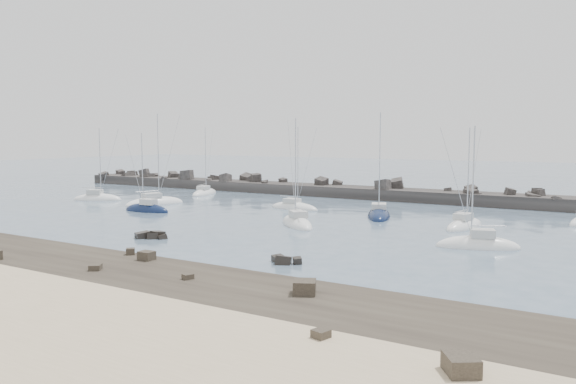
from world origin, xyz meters
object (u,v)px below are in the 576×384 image
(sailboat_1, at_px, (204,194))
(sailboat_3, at_px, (155,203))
(sailboat_7, at_px, (478,246))
(sailboat_2, at_px, (147,210))
(sailboat_4, at_px, (294,208))
(sailboat_6, at_px, (379,216))
(sailboat_8, at_px, (464,226))
(sailboat_5, at_px, (297,224))
(sailboat_0, at_px, (97,199))

(sailboat_1, distance_m, sailboat_3, 16.19)
(sailboat_3, height_order, sailboat_7, sailboat_3)
(sailboat_1, height_order, sailboat_7, sailboat_1)
(sailboat_2, height_order, sailboat_4, sailboat_4)
(sailboat_7, bearing_deg, sailboat_6, 137.73)
(sailboat_4, distance_m, sailboat_8, 25.55)
(sailboat_3, distance_m, sailboat_4, 22.02)
(sailboat_3, height_order, sailboat_8, sailboat_3)
(sailboat_5, bearing_deg, sailboat_2, -179.57)
(sailboat_6, bearing_deg, sailboat_5, -115.73)
(sailboat_1, height_order, sailboat_6, sailboat_6)
(sailboat_3, height_order, sailboat_4, sailboat_3)
(sailboat_3, relative_size, sailboat_6, 1.03)
(sailboat_0, xyz_separation_m, sailboat_2, (17.07, -5.83, 0.01))
(sailboat_8, bearing_deg, sailboat_4, 170.08)
(sailboat_2, relative_size, sailboat_7, 0.96)
(sailboat_3, relative_size, sailboat_4, 1.19)
(sailboat_3, bearing_deg, sailboat_2, -52.87)
(sailboat_1, xyz_separation_m, sailboat_4, (24.36, -9.33, -0.01))
(sailboat_5, xyz_separation_m, sailboat_8, (17.16, 8.42, -0.00))
(sailboat_3, xyz_separation_m, sailboat_8, (46.20, 2.11, 0.01))
(sailboat_0, height_order, sailboat_8, sailboat_0)
(sailboat_3, distance_m, sailboat_6, 34.96)
(sailboat_5, height_order, sailboat_6, sailboat_6)
(sailboat_3, xyz_separation_m, sailboat_6, (34.57, 5.18, -0.00))
(sailboat_3, relative_size, sailboat_5, 1.10)
(sailboat_0, xyz_separation_m, sailboat_7, (62.39, -8.40, 0.01))
(sailboat_2, bearing_deg, sailboat_4, 38.89)
(sailboat_6, bearing_deg, sailboat_2, -158.53)
(sailboat_0, relative_size, sailboat_8, 1.03)
(sailboat_0, height_order, sailboat_3, sailboat_3)
(sailboat_0, relative_size, sailboat_6, 0.88)
(sailboat_4, bearing_deg, sailboat_2, -141.11)
(sailboat_4, height_order, sailboat_7, sailboat_4)
(sailboat_8, bearing_deg, sailboat_0, -177.29)
(sailboat_0, distance_m, sailboat_7, 62.95)
(sailboat_0, distance_m, sailboat_6, 47.09)
(sailboat_8, bearing_deg, sailboat_1, 164.51)
(sailboat_0, relative_size, sailboat_2, 1.08)
(sailboat_4, bearing_deg, sailboat_6, -5.64)
(sailboat_1, xyz_separation_m, sailboat_8, (49.53, -13.73, 0.02))
(sailboat_4, relative_size, sailboat_8, 1.02)
(sailboat_6, xyz_separation_m, sailboat_8, (11.63, -3.06, 0.01))
(sailboat_7, distance_m, sailboat_8, 11.87)
(sailboat_4, bearing_deg, sailboat_5, -58.01)
(sailboat_0, distance_m, sailboat_2, 18.04)
(sailboat_0, relative_size, sailboat_5, 0.94)
(sailboat_3, bearing_deg, sailboat_6, 8.52)
(sailboat_6, relative_size, sailboat_7, 1.17)
(sailboat_2, distance_m, sailboat_3, 8.14)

